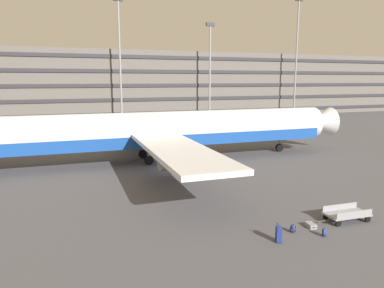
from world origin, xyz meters
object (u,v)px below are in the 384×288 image
suitcase_navy (311,225)px  backpack_black (292,229)px  baggage_cart (347,214)px  suitcase_scuffed (279,234)px  airliner (156,131)px  backpack_silver (325,233)px

suitcase_navy → backpack_black: backpack_black is taller
backpack_black → baggage_cart: bearing=4.6°
suitcase_scuffed → baggage_cart: 5.52m
backpack_black → baggage_cart: size_ratio=0.15×
backpack_black → airliner: bearing=98.0°
backpack_silver → backpack_black: (-1.31, 1.04, -0.02)m
suitcase_scuffed → backpack_black: suitcase_scuffed is taller
suitcase_scuffed → backpack_black: 1.59m
airliner → suitcase_navy: bearing=-78.0°
suitcase_navy → baggage_cart: size_ratio=0.22×
backpack_silver → baggage_cart: baggage_cart is taller
suitcase_navy → backpack_black: bearing=-171.1°
suitcase_navy → baggage_cart: (2.64, 0.11, 0.30)m
suitcase_navy → baggage_cart: baggage_cart is taller
suitcase_scuffed → baggage_cart: suitcase_scuffed is taller
airliner → backpack_black: airliner is taller
backpack_black → baggage_cart: 4.05m
backpack_silver → baggage_cart: bearing=26.6°
baggage_cart → backpack_silver: bearing=-153.4°
airliner → baggage_cart: airliner is taller
airliner → backpack_black: 20.22m
backpack_black → backpack_silver: bearing=-38.4°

